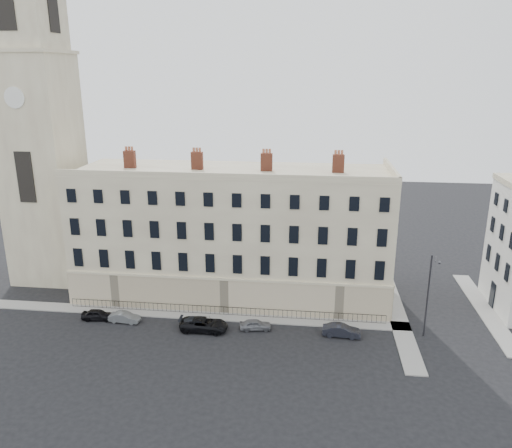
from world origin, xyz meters
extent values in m
plane|color=black|center=(0.00, 0.00, 0.00)|extent=(160.00, 160.00, 0.00)
cube|color=#BAA98A|center=(-6.00, 12.00, 7.50)|extent=(36.00, 12.00, 15.00)
cube|color=beige|center=(-6.00, 5.92, 2.00)|extent=(36.10, 0.18, 4.00)
cube|color=beige|center=(12.08, 12.00, 2.00)|extent=(0.18, 12.10, 4.00)
cube|color=#BAA98A|center=(-6.00, 6.15, 15.40)|extent=(36.00, 0.35, 0.80)
cube|color=#BAA98A|center=(11.85, 12.00, 15.40)|extent=(0.35, 12.00, 0.80)
cube|color=brown|center=(-18.00, 12.00, 16.00)|extent=(1.30, 0.70, 2.00)
cube|color=brown|center=(-10.00, 12.00, 16.00)|extent=(1.30, 0.70, 2.00)
cube|color=brown|center=(-2.00, 12.00, 16.00)|extent=(1.30, 0.70, 2.00)
cube|color=brown|center=(6.00, 12.00, 16.00)|extent=(1.30, 0.70, 2.00)
cube|color=#BAA98A|center=(-30.00, 14.00, 14.00)|extent=(8.00, 8.00, 28.00)
cube|color=#BAA98A|center=(-30.00, 14.00, 33.00)|extent=(7.04, 7.04, 10.00)
cylinder|color=white|center=(-30.00, 9.94, 23.00)|extent=(2.40, 0.14, 2.40)
cube|color=gray|center=(-10.00, 5.00, 0.06)|extent=(48.00, 2.00, 0.12)
cube|color=gray|center=(13.00, 8.00, 0.06)|extent=(2.00, 24.00, 0.12)
cube|color=gray|center=(23.00, 10.00, 0.06)|extent=(2.00, 20.00, 0.12)
cube|color=black|center=(-6.00, 5.40, 1.02)|extent=(35.00, 0.04, 0.04)
cube|color=black|center=(-6.00, 5.40, 0.12)|extent=(35.00, 0.04, 0.04)
imported|color=black|center=(-19.38, 2.84, 0.58)|extent=(3.49, 1.61, 1.16)
imported|color=slate|center=(-16.28, 2.64, 0.55)|extent=(3.41, 1.38, 1.10)
imported|color=#21252D|center=(-8.08, 2.25, 0.59)|extent=(4.12, 1.77, 1.18)
imported|color=black|center=(-7.42, 1.87, 0.69)|extent=(4.96, 2.33, 1.37)
imported|color=slate|center=(-2.16, 2.66, 0.56)|extent=(3.46, 1.83, 1.12)
imported|color=black|center=(6.66, 2.33, 0.63)|extent=(3.90, 1.56, 1.26)
cylinder|color=#2F2E34|center=(15.00, 3.43, 4.38)|extent=(0.18, 0.18, 8.75)
cylinder|color=#2F2E34|center=(15.19, 2.69, 8.65)|extent=(0.51, 1.62, 0.11)
cube|color=#2F2E34|center=(15.37, 1.94, 8.59)|extent=(0.32, 0.58, 0.13)
camera|label=1|loc=(3.37, -43.52, 25.71)|focal=35.00mm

